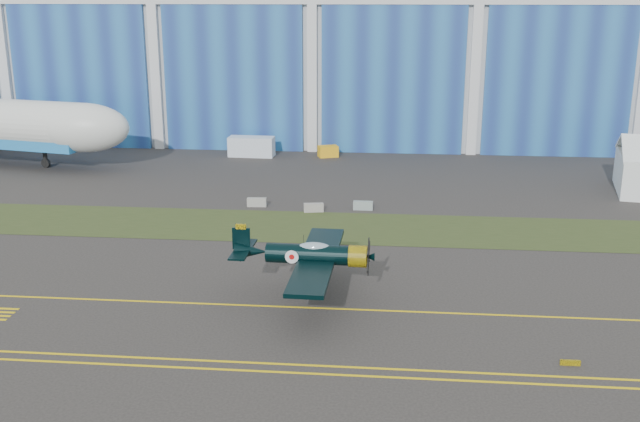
{
  "coord_description": "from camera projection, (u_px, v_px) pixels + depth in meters",
  "views": [
    {
      "loc": [
        10.83,
        -53.78,
        21.57
      ],
      "look_at": [
        5.23,
        5.38,
        4.15
      ],
      "focal_mm": 42.0,
      "sensor_mm": 36.0,
      "label": 1
    }
  ],
  "objects": [
    {
      "name": "barrier_a",
      "position": [
        257.0,
        202.0,
        78.19
      ],
      "size": [
        2.03,
        0.71,
        0.9
      ],
      "primitive_type": "cube",
      "rotation": [
        0.0,
        0.0,
        0.05
      ],
      "color": "#9D9C93",
      "rests_on": "ground"
    },
    {
      "name": "barrier_b",
      "position": [
        314.0,
        208.0,
        76.23
      ],
      "size": [
        2.07,
        0.92,
        0.9
      ],
      "primitive_type": "cube",
      "rotation": [
        0.0,
        0.0,
        0.17
      ],
      "color": "#9C9590",
      "rests_on": "ground"
    },
    {
      "name": "grass_median",
      "position": [
        274.0,
        226.0,
        71.8
      ],
      "size": [
        260.0,
        10.0,
        0.02
      ],
      "primitive_type": "cube",
      "color": "#475128",
      "rests_on": "ground"
    },
    {
      "name": "ground",
      "position": [
        247.0,
        279.0,
        58.43
      ],
      "size": [
        260.0,
        260.0,
        0.0
      ],
      "primitive_type": "plane",
      "color": "#373330",
      "rests_on": "ground"
    },
    {
      "name": "guard_board_right",
      "position": [
        570.0,
        363.0,
        44.93
      ],
      "size": [
        1.2,
        0.15,
        0.35
      ],
      "primitive_type": "cube",
      "color": "yellow",
      "rests_on": "ground"
    },
    {
      "name": "hangar",
      "position": [
        326.0,
        34.0,
        122.8
      ],
      "size": [
        220.0,
        45.7,
        30.0
      ],
      "color": "silver",
      "rests_on": "ground"
    },
    {
      "name": "warbird",
      "position": [
        308.0,
        254.0,
        53.5
      ],
      "size": [
        11.83,
        14.15,
        4.11
      ],
      "rotation": [
        0.0,
        0.0,
        -0.03
      ],
      "color": "black",
      "rests_on": "ground"
    },
    {
      "name": "shipping_container",
      "position": [
        252.0,
        147.0,
        101.92
      ],
      "size": [
        6.24,
        2.71,
        2.66
      ],
      "primitive_type": "cube",
      "rotation": [
        0.0,
        0.0,
        -0.04
      ],
      "color": "silver",
      "rests_on": "ground"
    },
    {
      "name": "barrier_c",
      "position": [
        363.0,
        206.0,
        76.98
      ],
      "size": [
        2.01,
        0.64,
        0.9
      ],
      "primitive_type": "cube",
      "rotation": [
        0.0,
        0.0,
        -0.02
      ],
      "color": "gray",
      "rests_on": "ground"
    },
    {
      "name": "tug",
      "position": [
        328.0,
        151.0,
        101.7
      ],
      "size": [
        2.98,
        2.41,
        1.51
      ],
      "primitive_type": "cube",
      "rotation": [
        0.0,
        0.0,
        0.35
      ],
      "color": "yellow",
      "rests_on": "ground"
    },
    {
      "name": "edge_line_far",
      "position": [
        205.0,
        361.0,
        45.53
      ],
      "size": [
        80.0,
        0.2,
        0.02
      ],
      "primitive_type": "cube",
      "color": "yellow",
      "rests_on": "ground"
    },
    {
      "name": "edge_line_near",
      "position": [
        201.0,
        368.0,
        44.58
      ],
      "size": [
        80.0,
        0.2,
        0.02
      ],
      "primitive_type": "cube",
      "color": "yellow",
      "rests_on": "ground"
    },
    {
      "name": "taxiway_centreline",
      "position": [
        234.0,
        305.0,
        53.65
      ],
      "size": [
        200.0,
        0.2,
        0.02
      ],
      "primitive_type": "cube",
      "color": "yellow",
      "rests_on": "ground"
    }
  ]
}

